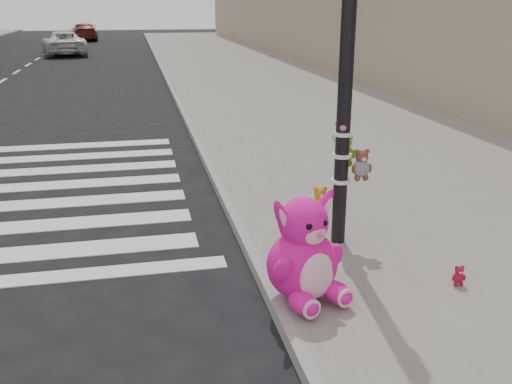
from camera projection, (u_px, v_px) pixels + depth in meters
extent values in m
plane|color=black|center=(108.00, 370.00, 4.62)|extent=(120.00, 120.00, 0.00)
cube|color=slate|center=(318.00, 113.00, 14.86)|extent=(7.00, 80.00, 0.14)
cube|color=gray|center=(186.00, 119.00, 14.18)|extent=(0.12, 80.00, 0.15)
cylinder|color=black|center=(346.00, 70.00, 6.12)|extent=(0.16, 0.16, 4.00)
cylinder|color=white|center=(341.00, 181.00, 6.52)|extent=(0.22, 0.22, 0.04)
cylinder|color=white|center=(342.00, 155.00, 6.42)|extent=(0.22, 0.22, 0.04)
cylinder|color=white|center=(343.00, 134.00, 6.34)|extent=(0.22, 0.22, 0.04)
ellipsoid|color=#FA15A4|center=(303.00, 306.00, 5.12)|extent=(0.33, 0.41, 0.19)
ellipsoid|color=#FA15A4|center=(337.00, 295.00, 5.31)|extent=(0.33, 0.41, 0.19)
ellipsoid|color=#FA15A4|center=(302.00, 264.00, 5.38)|extent=(0.84, 0.78, 0.68)
ellipsoid|color=#F9BFD1|center=(317.00, 276.00, 5.19)|extent=(0.40, 0.25, 0.45)
sphere|color=#FA15A4|center=(303.00, 222.00, 5.24)|extent=(0.60, 0.60, 0.47)
ellipsoid|color=#FA15A4|center=(283.00, 219.00, 5.13)|extent=(0.34, 0.20, 0.47)
ellipsoid|color=#FA15A4|center=(321.00, 211.00, 5.35)|extent=(0.34, 0.20, 0.47)
imported|color=silver|center=(64.00, 43.00, 31.53)|extent=(2.92, 4.96, 1.30)
imported|color=#5B1E1A|center=(84.00, 32.00, 43.35)|extent=(2.32, 4.57, 1.27)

